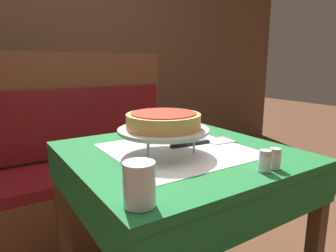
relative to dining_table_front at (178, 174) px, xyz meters
name	(u,v)px	position (x,y,z in m)	size (l,w,h in m)	color
dining_table_front	(178,174)	(0.00, 0.00, 0.00)	(0.81, 0.81, 0.77)	#1E6B33
dining_table_rear	(95,114)	(0.22, 1.59, -0.01)	(0.69, 0.69, 0.77)	red
booth_bench	(75,187)	(-0.18, 0.87, -0.33)	(1.41, 0.51, 1.16)	brown
back_wall_panel	(51,51)	(0.00, 2.06, 0.53)	(6.00, 0.04, 2.40)	brown
pizza_pan_stand	(164,131)	(-0.08, -0.01, 0.19)	(0.33, 0.33, 0.10)	#ADADB2
deep_dish_pizza	(163,121)	(-0.08, -0.01, 0.23)	(0.27, 0.27, 0.06)	tan
pizza_server	(205,142)	(0.15, 0.01, 0.11)	(0.29, 0.11, 0.01)	#BCBCC1
water_glass_near	(139,184)	(-0.34, -0.33, 0.15)	(0.08, 0.08, 0.11)	silver
salt_shaker	(265,161)	(0.09, -0.34, 0.13)	(0.04, 0.04, 0.07)	silver
pepper_shaker	(275,159)	(0.14, -0.34, 0.13)	(0.04, 0.04, 0.07)	silver
condiment_caddy	(105,95)	(0.29, 1.50, 0.15)	(0.12, 0.12, 0.16)	black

